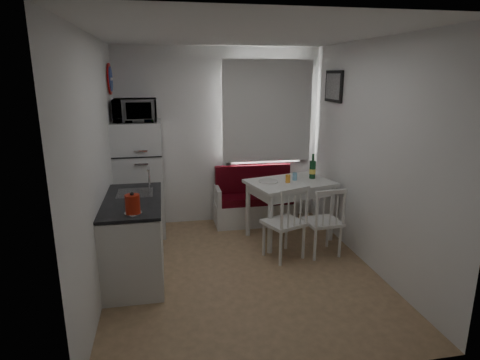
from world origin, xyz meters
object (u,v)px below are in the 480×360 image
Objects in this scene: chair_left at (287,216)px; wine_bottle at (313,166)px; kitchen_counter at (135,237)px; chair_right at (326,215)px; kettle at (133,204)px; dining_table at (290,188)px; bench at (255,205)px; microwave at (135,110)px; fridge at (140,179)px.

wine_bottle reaches higher than chair_left.
chair_right is (2.27, 0.03, 0.09)m from kitchen_counter.
kitchen_counter is 0.77m from kettle.
dining_table is 2.34m from kettle.
dining_table is at bearing -164.05° from wine_bottle.
kitchen_counter is at bearing 158.98° from chair_left.
bench is 0.86m from dining_table.
wine_bottle reaches higher than chair_right.
kettle is at bearing -150.25° from wine_bottle.
kettle is (0.03, -1.73, -0.74)m from microwave.
kitchen_counter is 2.76× the size of chair_right.
dining_table is 2.25× the size of microwave.
chair_left is 1.86m from kettle.
kettle is 0.65× the size of wine_bottle.
fridge is (-2.00, 0.55, 0.08)m from dining_table.
kettle is at bearing 176.23° from chair_left.
dining_table is at bearing -15.48° from fridge.
chair_left is 2.52× the size of kettle.
kitchen_counter reaches higher than kettle.
kitchen_counter is 1.76m from microwave.
fridge reaches higher than wine_bottle.
chair_left reaches higher than chair_right.
kettle is (-2.22, -0.56, 0.46)m from chair_right.
kitchen_counter is 2.55m from wine_bottle.
microwave is 1.88m from kettle.
kettle is (0.03, -1.78, 0.21)m from fridge.
kitchen_counter is 1.77m from chair_left.
kitchen_counter is 2.15m from dining_table.
kitchen_counter is 2.27m from chair_right.
chair_right is (0.25, -0.66, -0.17)m from dining_table.
fridge reaches higher than chair_right.
microwave is at bearing 151.52° from dining_table.
microwave reaches higher than fridge.
chair_left is at bearing -34.89° from fridge.
chair_right is 2.57m from fridge.
dining_table is (2.02, 0.69, 0.27)m from kitchen_counter.
bench is 2.55× the size of chair_right.
dining_table is 2.19× the size of chair_left.
chair_right is at bearing -97.48° from wine_bottle.
bench is 1.13m from wine_bottle.
dining_table is 5.51× the size of kettle.
kettle reaches higher than chair_left.
chair_right is 0.30× the size of fridge.
dining_table is 0.77× the size of fridge.
chair_left is 2.41m from microwave.
microwave is at bearing 90.99° from kettle.
kitchen_counter is at bearing -175.47° from dining_table.
bench is at bearing 108.53° from chair_right.
microwave reaches higher than chair_left.
fridge is 2.91× the size of microwave.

